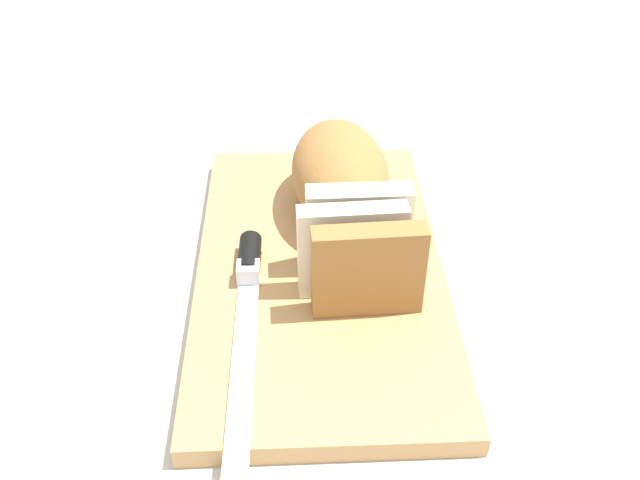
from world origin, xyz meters
name	(u,v)px	position (x,y,z in m)	size (l,w,h in m)	color
ground_plane	(320,279)	(0.00, 0.00, 0.00)	(3.00, 3.00, 0.00)	beige
cutting_board	(320,271)	(0.00, 0.00, 0.01)	(0.44, 0.25, 0.02)	tan
bread_loaf	(345,192)	(-0.06, 0.03, 0.07)	(0.27, 0.13, 0.09)	#996633
bread_knife	(248,286)	(0.04, -0.07, 0.03)	(0.29, 0.02, 0.02)	silver
crumb_near_knife	(337,241)	(-0.03, 0.02, 0.02)	(0.01, 0.01, 0.01)	#996633
crumb_near_loaf	(261,252)	(-0.02, -0.06, 0.02)	(0.00, 0.00, 0.00)	#996633
crumb_stray_left	(309,249)	(-0.02, -0.01, 0.03)	(0.01, 0.01, 0.01)	#996633
crumb_stray_right	(303,257)	(-0.01, -0.02, 0.03)	(0.01, 0.01, 0.01)	#996633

